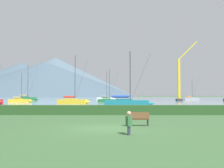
{
  "coord_description": "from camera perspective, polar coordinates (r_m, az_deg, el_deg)",
  "views": [
    {
      "loc": [
        0.48,
        -15.69,
        2.11
      ],
      "look_at": [
        0.11,
        62.87,
        5.58
      ],
      "focal_mm": 39.74,
      "sensor_mm": 36.0,
      "label": 1
    }
  ],
  "objects": [
    {
      "name": "park_bench_near_path",
      "position": [
        17.13,
        6.21,
        -7.82
      ],
      "size": [
        1.54,
        0.51,
        0.95
      ],
      "rotation": [
        0.0,
        0.0,
        -0.03
      ],
      "color": "brown",
      "rests_on": "ground_plane"
    },
    {
      "name": "sailboat_slip_3",
      "position": [
        100.01,
        -1.22,
        -3.36
      ],
      "size": [
        7.91,
        3.13,
        11.56
      ],
      "rotation": [
        0.0,
        0.0,
        -0.13
      ],
      "color": "white",
      "rests_on": "harbor_water"
    },
    {
      "name": "sailboat_slip_0",
      "position": [
        99.71,
        -18.87,
        -3.16
      ],
      "size": [
        9.06,
        2.76,
        13.48
      ],
      "rotation": [
        0.0,
        0.0,
        -0.01
      ],
      "color": "#236B38",
      "rests_on": "harbor_water"
    },
    {
      "name": "sailboat_slip_5",
      "position": [
        43.79,
        3.79,
        -4.34
      ],
      "size": [
        8.84,
        3.07,
        9.91
      ],
      "rotation": [
        0.0,
        0.0,
        -0.06
      ],
      "color": "#19707A",
      "rests_on": "harbor_water"
    },
    {
      "name": "ground_plane",
      "position": [
        15.84,
        -1.49,
        -10.19
      ],
      "size": [
        1000.0,
        1000.0,
        0.0
      ],
      "primitive_type": "plane",
      "color": "#385B33"
    },
    {
      "name": "hedge_line",
      "position": [
        26.74,
        -0.76,
        -5.97
      ],
      "size": [
        80.0,
        1.2,
        1.01
      ],
      "primitive_type": "cube",
      "color": "#284C23",
      "rests_on": "ground_plane"
    },
    {
      "name": "sailboat_slip_8",
      "position": [
        71.96,
        -0.64,
        -3.77
      ],
      "size": [
        6.64,
        3.31,
        9.52
      ],
      "rotation": [
        0.0,
        0.0,
        -0.26
      ],
      "color": "#236B38",
      "rests_on": "harbor_water"
    },
    {
      "name": "sailboat_slip_12",
      "position": [
        74.76,
        -20.15,
        -3.56
      ],
      "size": [
        6.79,
        2.25,
        8.39
      ],
      "rotation": [
        0.0,
        0.0,
        -0.04
      ],
      "color": "gold",
      "rests_on": "harbor_water"
    },
    {
      "name": "person_seated_viewer",
      "position": [
        13.31,
        4.18,
        -8.67
      ],
      "size": [
        0.36,
        0.56,
        1.25
      ],
      "rotation": [
        0.0,
        0.0,
        -0.2
      ],
      "color": "#2D3347",
      "rests_on": "ground_plane"
    },
    {
      "name": "dock_crane",
      "position": [
        89.89,
        15.59,
        0.57
      ],
      "size": [
        7.51,
        2.0,
        20.99
      ],
      "color": "#333338",
      "rests_on": "ground_plane"
    },
    {
      "name": "distant_hill_west_ridge",
      "position": [
        348.76,
        -14.9,
        1.1
      ],
      "size": [
        248.49,
        248.49,
        47.33
      ],
      "primitive_type": "cone",
      "color": "#425666",
      "rests_on": "ground_plane"
    },
    {
      "name": "sailboat_slip_1",
      "position": [
        110.63,
        18.06,
        -3.2
      ],
      "size": [
        6.86,
        2.5,
        8.87
      ],
      "rotation": [
        0.0,
        0.0,
        -0.09
      ],
      "color": "#9E9EA3",
      "rests_on": "harbor_water"
    },
    {
      "name": "distant_hill_central_peak",
      "position": [
        434.08,
        -12.7,
        1.62
      ],
      "size": [
        272.78,
        272.78,
        66.11
      ],
      "primitive_type": "cone",
      "color": "#4C6070",
      "rests_on": "ground_plane"
    },
    {
      "name": "harbor_water",
      "position": [
        152.71,
        0.09,
        -3.32
      ],
      "size": [
        320.0,
        246.0,
        0.0
      ],
      "primitive_type": "cube",
      "color": "gray",
      "rests_on": "ground_plane"
    },
    {
      "name": "sailboat_slip_4",
      "position": [
        58.08,
        -8.69,
        -3.92
      ],
      "size": [
        8.08,
        4.2,
        11.31
      ],
      "rotation": [
        0.0,
        0.0,
        -0.29
      ],
      "color": "gold",
      "rests_on": "harbor_water"
    },
    {
      "name": "distant_hill_east_ridge",
      "position": [
        453.36,
        -19.99,
        1.03
      ],
      "size": [
        253.72,
        253.72,
        58.05
      ],
      "primitive_type": "cone",
      "color": "#425666",
      "rests_on": "ground_plane"
    }
  ]
}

